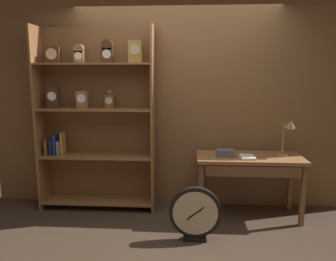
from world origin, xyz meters
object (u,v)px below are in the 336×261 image
at_px(desk_lamp, 288,132).
at_px(toolbox_small, 225,153).
at_px(workbench, 249,165).
at_px(open_repair_manual, 247,157).
at_px(bookshelf, 95,118).
at_px(round_clock_large, 195,214).

xyz_separation_m(desk_lamp, toolbox_small, (-0.72, -0.05, -0.24)).
bearing_deg(workbench, desk_lamp, 2.93).
relative_size(workbench, open_repair_manual, 5.59).
bearing_deg(workbench, toolbox_small, -175.22).
bearing_deg(bookshelf, round_clock_large, -33.23).
height_order(bookshelf, toolbox_small, bookshelf).
height_order(workbench, open_repair_manual, open_repair_manual).
xyz_separation_m(workbench, desk_lamp, (0.43, 0.02, 0.38)).
distance_m(open_repair_manual, round_clock_large, 0.93).
bearing_deg(bookshelf, open_repair_manual, -8.42).
bearing_deg(open_repair_manual, bookshelf, 170.90).
bearing_deg(toolbox_small, open_repair_manual, -11.47).
xyz_separation_m(bookshelf, round_clock_large, (1.24, -0.81, -0.86)).
xyz_separation_m(open_repair_manual, round_clock_large, (-0.60, -0.54, -0.46)).
relative_size(bookshelf, open_repair_manual, 10.26).
distance_m(desk_lamp, round_clock_large, 1.44).
relative_size(desk_lamp, toolbox_small, 2.17).
height_order(bookshelf, open_repair_manual, bookshelf).
bearing_deg(desk_lamp, toolbox_small, -176.32).
relative_size(toolbox_small, round_clock_large, 0.36).
relative_size(bookshelf, toolbox_small, 11.02).
height_order(toolbox_small, round_clock_large, toolbox_small).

